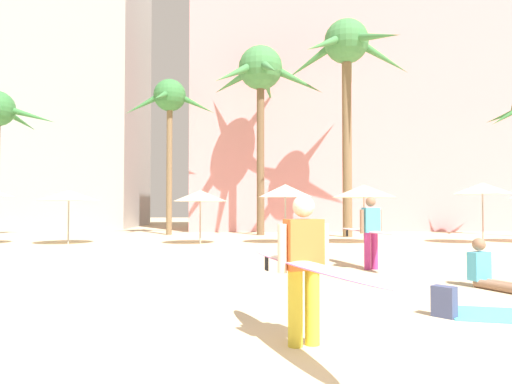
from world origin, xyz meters
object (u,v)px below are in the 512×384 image
at_px(person_far_right, 369,230).
at_px(person_mid_center, 305,264).
at_px(cafe_umbrella_2, 364,191).
at_px(person_mid_left, 488,271).
at_px(palm_tree_far_left, 169,104).
at_px(palm_tree_far_right, 347,56).
at_px(cafe_umbrella_4, 69,196).
at_px(palm_tree_left, 260,77).
at_px(cafe_umbrella_5, 285,191).
at_px(cafe_umbrella_3, 482,188).
at_px(backpack, 444,302).
at_px(cafe_umbrella_0, 200,196).

relative_size(person_far_right, person_mid_center, 0.98).
height_order(cafe_umbrella_2, person_mid_left, cafe_umbrella_2).
xyz_separation_m(palm_tree_far_left, person_mid_center, (4.23, -20.07, -6.18)).
distance_m(palm_tree_far_right, person_far_right, 14.51).
height_order(cafe_umbrella_2, cafe_umbrella_4, cafe_umbrella_2).
xyz_separation_m(palm_tree_left, cafe_umbrella_5, (0.70, -5.63, -6.32)).
bearing_deg(cafe_umbrella_3, palm_tree_left, 145.06).
xyz_separation_m(cafe_umbrella_3, cafe_umbrella_5, (-8.05, 0.48, -0.09)).
height_order(palm_tree_left, palm_tree_far_right, palm_tree_far_right).
bearing_deg(person_far_right, person_mid_left, 8.32).
bearing_deg(person_mid_center, cafe_umbrella_3, 129.12).
bearing_deg(cafe_umbrella_2, palm_tree_left, 125.26).
height_order(palm_tree_far_right, backpack, palm_tree_far_right).
xyz_separation_m(cafe_umbrella_3, backpack, (-7.31, -12.22, -2.05)).
height_order(palm_tree_left, cafe_umbrella_2, palm_tree_left).
height_order(palm_tree_far_right, person_far_right, palm_tree_far_right).
bearing_deg(palm_tree_far_right, person_far_right, -101.63).
height_order(cafe_umbrella_0, backpack, cafe_umbrella_0).
height_order(backpack, person_mid_center, person_mid_center).
relative_size(cafe_umbrella_2, person_mid_left, 2.48).
distance_m(cafe_umbrella_0, cafe_umbrella_3, 11.53).
relative_size(backpack, person_far_right, 0.14).
distance_m(palm_tree_far_left, cafe_umbrella_5, 9.60).
height_order(palm_tree_far_right, cafe_umbrella_0, palm_tree_far_right).
xyz_separation_m(person_far_right, person_mid_center, (-2.53, -6.18, -0.04)).
relative_size(palm_tree_far_left, person_mid_center, 2.77).
bearing_deg(cafe_umbrella_5, cafe_umbrella_2, 0.27).
height_order(cafe_umbrella_0, person_far_right, cafe_umbrella_0).
bearing_deg(person_mid_left, backpack, -61.91).
height_order(palm_tree_far_right, person_mid_left, palm_tree_far_right).
height_order(palm_tree_far_left, cafe_umbrella_5, palm_tree_far_left).
xyz_separation_m(cafe_umbrella_0, cafe_umbrella_4, (-5.29, 0.21, 0.01)).
bearing_deg(palm_tree_far_left, palm_tree_far_right, -13.10).
distance_m(cafe_umbrella_2, cafe_umbrella_5, 3.28).
relative_size(cafe_umbrella_3, person_mid_center, 0.82).
relative_size(cafe_umbrella_2, backpack, 6.25).
distance_m(cafe_umbrella_5, person_far_right, 8.01).
relative_size(palm_tree_far_right, person_mid_center, 3.62).
distance_m(palm_tree_left, palm_tree_far_right, 4.64).
relative_size(cafe_umbrella_2, cafe_umbrella_3, 1.06).
distance_m(palm_tree_far_left, backpack, 20.96).
relative_size(palm_tree_far_left, cafe_umbrella_3, 3.38).
height_order(palm_tree_far_left, cafe_umbrella_0, palm_tree_far_left).
relative_size(palm_tree_left, cafe_umbrella_4, 4.20).
height_order(palm_tree_left, person_mid_center, palm_tree_left).
xyz_separation_m(cafe_umbrella_4, person_mid_center, (7.39, -14.04, -1.06)).
relative_size(palm_tree_far_right, person_far_right, 3.70).
distance_m(palm_tree_far_left, person_far_right, 16.62).
distance_m(palm_tree_far_right, backpack, 19.06).
xyz_separation_m(cafe_umbrella_2, person_mid_left, (-0.73, -10.59, -1.84)).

